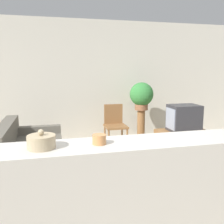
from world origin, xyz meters
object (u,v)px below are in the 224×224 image
object	(u,v)px
couch	(29,155)
television	(184,118)
wooden_chair	(115,123)
potted_plant	(142,95)
decorative_bowl	(41,142)

from	to	relation	value
couch	television	distance (m)	2.82
couch	wooden_chair	size ratio (longest dim) A/B	1.85
potted_plant	wooden_chair	bearing A→B (deg)	-159.76
wooden_chair	potted_plant	distance (m)	0.90
couch	decorative_bowl	world-z (taller)	decorative_bowl
potted_plant	couch	bearing A→B (deg)	-152.87
potted_plant	decorative_bowl	size ratio (longest dim) A/B	2.87
television	potted_plant	distance (m)	1.16
wooden_chair	television	bearing A→B (deg)	-33.03
couch	potted_plant	size ratio (longest dim) A/B	2.68
television	potted_plant	world-z (taller)	potted_plant
couch	wooden_chair	world-z (taller)	wooden_chair
couch	potted_plant	bearing A→B (deg)	27.13
television	potted_plant	size ratio (longest dim) A/B	0.92
potted_plant	decorative_bowl	xyz separation A→B (m)	(-2.01, -3.28, 0.02)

